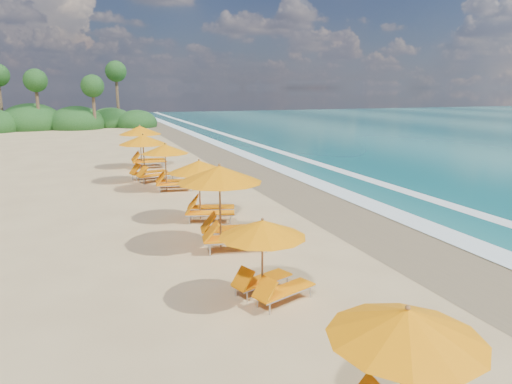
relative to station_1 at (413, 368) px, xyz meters
The scene contains 11 objects.
ground 10.71m from the station_1, 80.68° to the left, with size 160.00×160.00×0.00m, color tan.
wet_sand 12.02m from the station_1, 61.42° to the left, with size 4.00×160.00×0.01m, color #806B4C.
surf_foam 13.52m from the station_1, 51.28° to the left, with size 4.00×160.00×0.01m.
station_1 is the anchor object (origin of this frame).
station_2 4.81m from the station_1, 91.64° to the left, with size 2.55×2.51×1.99m.
station_3 8.67m from the station_1, 89.44° to the left, with size 3.12×2.98×2.60m.
station_4 11.87m from the station_1, 88.98° to the left, with size 2.88×2.81×2.27m.
station_5 17.42m from the station_1, 90.23° to the left, with size 2.64×2.50×2.26m.
station_6 19.92m from the station_1, 92.19° to the left, with size 3.12×3.03×2.50m.
station_7 24.45m from the station_1, 90.81° to the left, with size 2.86×2.66×2.60m.
treeline 56.62m from the station_1, 98.34° to the left, with size 25.80×8.80×9.74m.
Camera 1 is at (-5.58, -14.88, 4.77)m, focal length 32.57 mm.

